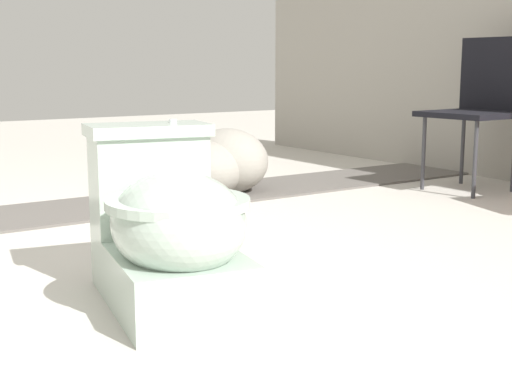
% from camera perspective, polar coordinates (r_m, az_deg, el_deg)
% --- Properties ---
extents(ground_plane, '(14.00, 14.00, 0.00)m').
position_cam_1_polar(ground_plane, '(2.32, -10.64, -7.13)').
color(ground_plane, beige).
extents(gravel_strip, '(0.56, 8.00, 0.01)m').
position_cam_1_polar(gravel_strip, '(3.56, -10.80, -1.02)').
color(gravel_strip, '#605B56').
rests_on(gravel_strip, ground).
extents(toilet, '(0.69, 0.49, 0.52)m').
position_cam_1_polar(toilet, '(2.03, -6.99, -3.05)').
color(toilet, '#B2C6B7').
rests_on(toilet, ground).
extents(folding_chair_left, '(0.46, 0.46, 0.83)m').
position_cam_1_polar(folding_chair_left, '(4.13, 17.68, 7.28)').
color(folding_chair_left, black).
rests_on(folding_chair_left, ground).
extents(boulder_near, '(0.56, 0.52, 0.35)m').
position_cam_1_polar(boulder_near, '(3.83, -2.26, 2.51)').
color(boulder_near, gray).
rests_on(boulder_near, ground).
extents(boulder_far, '(0.46, 0.47, 0.29)m').
position_cam_1_polar(boulder_far, '(3.73, -3.82, 1.85)').
color(boulder_far, gray).
rests_on(boulder_far, ground).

